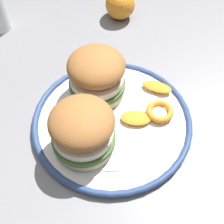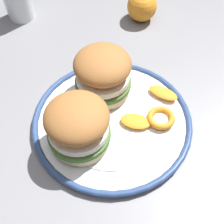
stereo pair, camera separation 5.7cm
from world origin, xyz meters
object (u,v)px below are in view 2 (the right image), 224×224
sandwich_half_left (78,125)px  whole_orange (142,6)px  dining_table (101,165)px  dinner_plate (112,121)px  sandwich_half_right (103,73)px

sandwich_half_left → whole_orange: 0.41m
dining_table → whole_orange: whole_orange is taller
dining_table → sandwich_half_left: (-0.03, -0.01, 0.17)m
dinner_plate → dining_table: bearing=-121.3°
dining_table → whole_orange: size_ratio=15.11×
dining_table → whole_orange: bearing=74.0°
sandwich_half_right → whole_orange: bearing=69.0°
dining_table → sandwich_half_right: bearing=86.0°
whole_orange → dining_table: bearing=-106.0°
sandwich_half_left → sandwich_half_right: size_ratio=0.92×
dinner_plate → sandwich_half_right: 0.10m
dining_table → sandwich_half_left: sandwich_half_left is taller
dinner_plate → whole_orange: whole_orange is taller
sandwich_half_right → whole_orange: 0.28m
whole_orange → sandwich_half_left: bearing=-110.5°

